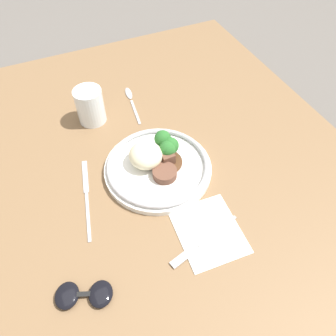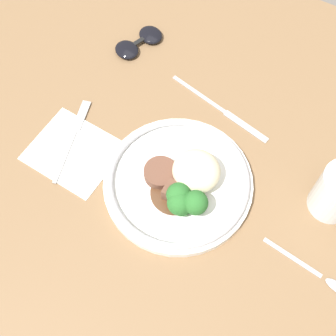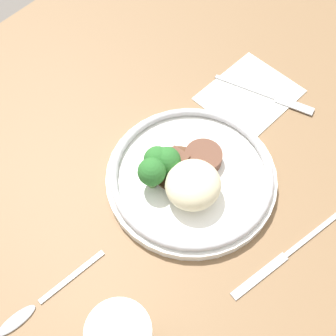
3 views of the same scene
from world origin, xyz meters
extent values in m
plane|color=#5B5651|center=(0.00, 0.00, 0.00)|extent=(8.00, 8.00, 0.00)
cube|color=brown|center=(0.00, 0.00, 0.02)|extent=(1.24, 1.03, 0.05)
cube|color=silver|center=(-0.18, -0.05, 0.05)|extent=(0.16, 0.14, 0.00)
cylinder|color=white|center=(0.01, -0.02, 0.05)|extent=(0.26, 0.26, 0.01)
torus|color=#B2B2B7|center=(0.01, -0.02, 0.07)|extent=(0.24, 0.24, 0.01)
ellipsoid|color=beige|center=(0.04, 0.00, 0.09)|extent=(0.08, 0.08, 0.05)
cylinder|color=brown|center=(-0.02, -0.02, 0.07)|extent=(0.06, 0.06, 0.02)
cylinder|color=#51331E|center=(0.02, -0.04, 0.06)|extent=(0.08, 0.08, 0.00)
cube|color=brown|center=(0.02, -0.04, 0.07)|extent=(0.03, 0.03, 0.02)
cube|color=brown|center=(0.02, -0.05, 0.08)|extent=(0.03, 0.03, 0.03)
cube|color=brown|center=(0.02, -0.05, 0.07)|extent=(0.03, 0.03, 0.02)
cylinder|color=#568442|center=(0.04, -0.07, 0.07)|extent=(0.01, 0.01, 0.01)
sphere|color=#286628|center=(0.04, -0.07, 0.08)|extent=(0.03, 0.03, 0.03)
cylinder|color=#568442|center=(0.04, -0.06, 0.07)|extent=(0.01, 0.01, 0.01)
sphere|color=#286628|center=(0.04, -0.06, 0.09)|extent=(0.04, 0.04, 0.04)
cylinder|color=#568442|center=(0.06, -0.05, 0.07)|extent=(0.01, 0.01, 0.02)
sphere|color=#286628|center=(0.06, -0.05, 0.10)|extent=(0.04, 0.04, 0.04)
cylinder|color=#568442|center=(0.03, -0.05, 0.07)|extent=(0.01, 0.01, 0.01)
sphere|color=#286628|center=(0.03, -0.05, 0.09)|extent=(0.04, 0.04, 0.04)
cube|color=#ADADB2|center=(-0.19, -0.07, 0.05)|extent=(0.03, 0.11, 0.00)
cube|color=#ADADB2|center=(-0.21, 0.02, 0.05)|extent=(0.03, 0.07, 0.00)
cube|color=#ADADB2|center=(-0.04, 0.17, 0.05)|extent=(0.13, 0.03, 0.00)
cube|color=#ADADB2|center=(0.07, 0.14, 0.05)|extent=(0.10, 0.03, 0.00)
cube|color=#ADADB2|center=(0.23, -0.05, 0.05)|extent=(0.10, 0.02, 0.00)
ellipsoid|color=#ADADB2|center=(0.32, -0.06, 0.05)|extent=(0.06, 0.02, 0.01)
camera|label=1|loc=(-0.45, 0.16, 0.66)|focal=35.00mm
camera|label=2|loc=(0.16, -0.33, 0.78)|focal=50.00mm
camera|label=3|loc=(0.30, 0.19, 0.66)|focal=50.00mm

